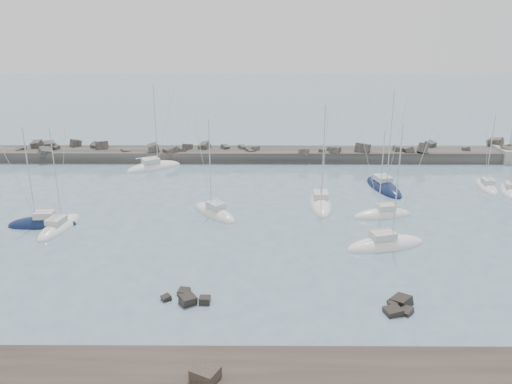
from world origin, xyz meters
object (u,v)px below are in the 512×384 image
sailboat_12 (509,191)px  sailboat_5 (214,213)px  sailboat_3 (59,228)px  sailboat_6 (321,205)px  sailboat_8 (383,188)px  sailboat_10 (486,187)px  sailboat_9 (383,215)px  sailboat_7 (385,245)px  sailboat_4 (154,168)px  sailboat_2 (42,224)px

sailboat_12 → sailboat_5: bearing=-167.8°
sailboat_3 → sailboat_6: 32.21m
sailboat_6 → sailboat_12: size_ratio=1.27×
sailboat_3 → sailboat_6: size_ratio=0.89×
sailboat_8 → sailboat_10: bearing=0.9°
sailboat_9 → sailboat_7: bearing=-101.4°
sailboat_6 → sailboat_10: size_ratio=1.24×
sailboat_9 → sailboat_12: 22.09m
sailboat_4 → sailboat_8: size_ratio=0.96×
sailboat_6 → sailboat_5: bearing=-166.9°
sailboat_2 → sailboat_8: size_ratio=0.83×
sailboat_4 → sailboat_6: sailboat_4 is taller
sailboat_8 → sailboat_12: size_ratio=1.36×
sailboat_6 → sailboat_8: size_ratio=0.94×
sailboat_2 → sailboat_4: bearing=71.4°
sailboat_7 → sailboat_8: 20.33m
sailboat_5 → sailboat_8: bearing=24.0°
sailboat_4 → sailboat_6: bearing=-34.8°
sailboat_6 → sailboat_12: 27.85m
sailboat_2 → sailboat_12: (60.83, 12.59, -0.02)m
sailboat_6 → sailboat_10: sailboat_6 is taller
sailboat_7 → sailboat_10: size_ratio=1.23×
sailboat_3 → sailboat_10: bearing=15.3°
sailboat_2 → sailboat_4: 25.85m
sailboat_4 → sailboat_5: 23.84m
sailboat_12 → sailboat_8: bearing=174.7°
sailboat_7 → sailboat_10: (19.39, 20.07, -0.01)m
sailboat_4 → sailboat_12: sailboat_4 is taller
sailboat_4 → sailboat_6: (25.33, -17.59, 0.00)m
sailboat_8 → sailboat_12: (17.33, -1.61, -0.01)m
sailboat_4 → sailboat_7: (30.78, -30.13, 0.00)m
sailboat_2 → sailboat_5: (19.96, 3.74, -0.01)m
sailboat_7 → sailboat_9: size_ratio=1.20×
sailboat_6 → sailboat_2: bearing=-168.4°
sailboat_8 → sailboat_12: sailboat_8 is taller
sailboat_7 → sailboat_2: bearing=171.8°
sailboat_6 → sailboat_8: sailboat_8 is taller
sailboat_3 → sailboat_8: (41.18, 15.10, 0.01)m
sailboat_9 → sailboat_12: sailboat_9 is taller
sailboat_6 → sailboat_8: bearing=36.3°
sailboat_3 → sailboat_10: sailboat_3 is taller
sailboat_3 → sailboat_12: (58.51, 13.49, 0.01)m
sailboat_4 → sailboat_10: sailboat_4 is taller
sailboat_6 → sailboat_3: bearing=-166.0°
sailboat_2 → sailboat_4: sailboat_4 is taller
sailboat_5 → sailboat_4: bearing=119.5°
sailboat_4 → sailboat_3: bearing=-103.1°
sailboat_3 → sailboat_5: (17.64, 4.65, 0.02)m
sailboat_10 → sailboat_12: 3.05m
sailboat_4 → sailboat_9: (32.57, -21.24, -0.01)m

